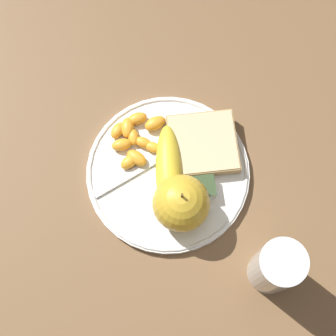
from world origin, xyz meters
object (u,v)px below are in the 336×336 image
at_px(plate, 168,173).
at_px(jam_packet, 201,188).
at_px(apple, 181,203).
at_px(fork, 160,157).
at_px(juice_glass, 276,268).
at_px(bread_slice, 203,144).
at_px(banana, 167,176).

relative_size(plate, jam_packet, 6.06).
bearing_deg(apple, jam_packet, 37.54).
bearing_deg(plate, fork, 109.66).
xyz_separation_m(plate, jam_packet, (0.05, -0.03, 0.01)).
xyz_separation_m(juice_glass, jam_packet, (-0.08, 0.13, -0.03)).
xyz_separation_m(plate, bread_slice, (0.06, 0.03, 0.02)).
height_order(plate, fork, fork).
bearing_deg(apple, banana, 105.78).
bearing_deg(fork, plate, -93.94).
height_order(banana, bread_slice, banana).
relative_size(apple, jam_packet, 2.23).
relative_size(juice_glass, bread_slice, 1.09).
height_order(plate, jam_packet, jam_packet).
xyz_separation_m(juice_glass, bread_slice, (-0.07, 0.20, -0.03)).
xyz_separation_m(banana, fork, (-0.01, 0.04, -0.02)).
xyz_separation_m(juice_glass, apple, (-0.12, 0.11, -0.00)).
distance_m(plate, fork, 0.03).
xyz_separation_m(apple, bread_slice, (0.05, 0.09, -0.03)).
bearing_deg(apple, bread_slice, 63.49).
xyz_separation_m(bread_slice, jam_packet, (-0.01, -0.07, -0.00)).
bearing_deg(juice_glass, banana, 129.76).
bearing_deg(apple, plate, 100.03).
height_order(juice_glass, apple, juice_glass).
distance_m(juice_glass, fork, 0.24).
relative_size(apple, fork, 0.49).
xyz_separation_m(plate, apple, (0.01, -0.06, 0.05)).
height_order(juice_glass, banana, juice_glass).
relative_size(bread_slice, fork, 0.56).
xyz_separation_m(apple, banana, (-0.01, 0.05, -0.02)).
relative_size(juice_glass, jam_packet, 2.79).
height_order(apple, jam_packet, apple).
bearing_deg(juice_glass, apple, 137.32).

